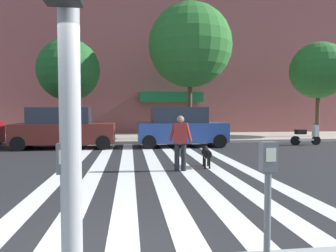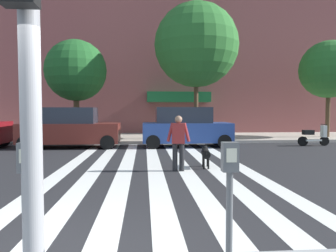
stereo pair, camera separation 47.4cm
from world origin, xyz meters
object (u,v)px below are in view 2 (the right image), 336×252
at_px(parked_scooter, 314,136).
at_px(dog_on_leash, 206,153).
at_px(street_tree_further, 329,70).
at_px(pedestrian_dog_walker, 178,140).
at_px(parking_meter_curbside, 28,197).
at_px(street_tree_nearest, 76,71).
at_px(street_tree_middle, 196,45).
at_px(parked_car_behind_first, 70,128).
at_px(parking_meter_second_along, 230,196).
at_px(parked_car_third_in_line, 185,127).

distance_m(parked_scooter, dog_on_leash, 8.64).
relative_size(street_tree_further, dog_on_leash, 5.70).
xyz_separation_m(pedestrian_dog_walker, dog_on_leash, (0.92, 0.50, -0.48)).
xyz_separation_m(parking_meter_curbside, street_tree_nearest, (-2.86, 15.42, 3.03)).
bearing_deg(street_tree_further, street_tree_middle, -175.97).
relative_size(parked_scooter, street_tree_middle, 0.21).
xyz_separation_m(parked_scooter, street_tree_nearest, (-12.46, 3.14, 3.58)).
distance_m(parked_car_behind_first, pedestrian_dog_walker, 7.67).
bearing_deg(parked_car_behind_first, pedestrian_dog_walker, -53.28).
xyz_separation_m(street_tree_middle, pedestrian_dog_walker, (-2.02, -8.83, -4.63)).
bearing_deg(dog_on_leash, street_tree_nearest, 123.88).
bearing_deg(street_tree_middle, street_tree_nearest, 177.45).
bearing_deg(parking_meter_curbside, parked_scooter, 51.96).
bearing_deg(parked_scooter, parked_car_behind_first, 179.27).
distance_m(parking_meter_second_along, parked_car_behind_first, 13.26).
distance_m(street_tree_nearest, street_tree_middle, 7.07).
xyz_separation_m(parking_meter_second_along, street_tree_further, (10.67, 15.80, 3.30)).
bearing_deg(pedestrian_dog_walker, parked_scooter, 38.33).
bearing_deg(parked_car_third_in_line, street_tree_nearest, 153.25).
distance_m(parking_meter_curbside, dog_on_leash, 7.42).
distance_m(street_tree_further, dog_on_leash, 13.60).
height_order(street_tree_further, pedestrian_dog_walker, street_tree_further).
xyz_separation_m(parked_car_third_in_line, parked_scooter, (6.54, -0.16, -0.48)).
bearing_deg(parking_meter_second_along, parked_car_third_in_line, 84.10).
height_order(parked_car_third_in_line, dog_on_leash, parked_car_third_in_line).
bearing_deg(street_tree_nearest, street_tree_further, 1.07).
height_order(parked_car_behind_first, parked_car_third_in_line, parked_car_third_in_line).
bearing_deg(street_tree_further, parked_car_third_in_line, -160.78).
bearing_deg(dog_on_leash, parked_scooter, 39.50).
relative_size(street_tree_nearest, street_tree_further, 0.95).
relative_size(parked_car_third_in_line, dog_on_leash, 4.15).
relative_size(parking_meter_curbside, street_tree_further, 0.23).
xyz_separation_m(parking_meter_curbside, parked_car_behind_first, (-2.56, 12.43, -0.08)).
height_order(parked_scooter, pedestrian_dog_walker, pedestrian_dog_walker).
xyz_separation_m(street_tree_further, pedestrian_dog_walker, (-10.41, -9.42, -3.40)).
relative_size(parked_car_third_in_line, street_tree_middle, 0.55).
distance_m(street_tree_middle, dog_on_leash, 9.83).
xyz_separation_m(parking_meter_curbside, street_tree_further, (12.44, 15.70, 3.30)).
height_order(parked_car_behind_first, parked_scooter, parked_car_behind_first).
xyz_separation_m(parked_car_behind_first, parked_scooter, (12.17, -0.16, -0.47)).
bearing_deg(street_tree_nearest, parking_meter_curbside, -79.50).
relative_size(parking_meter_curbside, parked_scooter, 0.83).
relative_size(parking_meter_second_along, dog_on_leash, 1.30).
distance_m(parked_car_behind_first, parked_scooter, 12.18).
xyz_separation_m(parked_car_third_in_line, street_tree_nearest, (-5.92, 2.98, 3.10)).
relative_size(parked_car_third_in_line, street_tree_nearest, 0.76).
height_order(street_tree_nearest, street_tree_middle, street_tree_middle).
xyz_separation_m(parked_scooter, street_tree_middle, (-5.57, 2.83, 5.08)).
height_order(street_tree_nearest, dog_on_leash, street_tree_nearest).
bearing_deg(parked_scooter, parked_car_third_in_line, 178.64).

